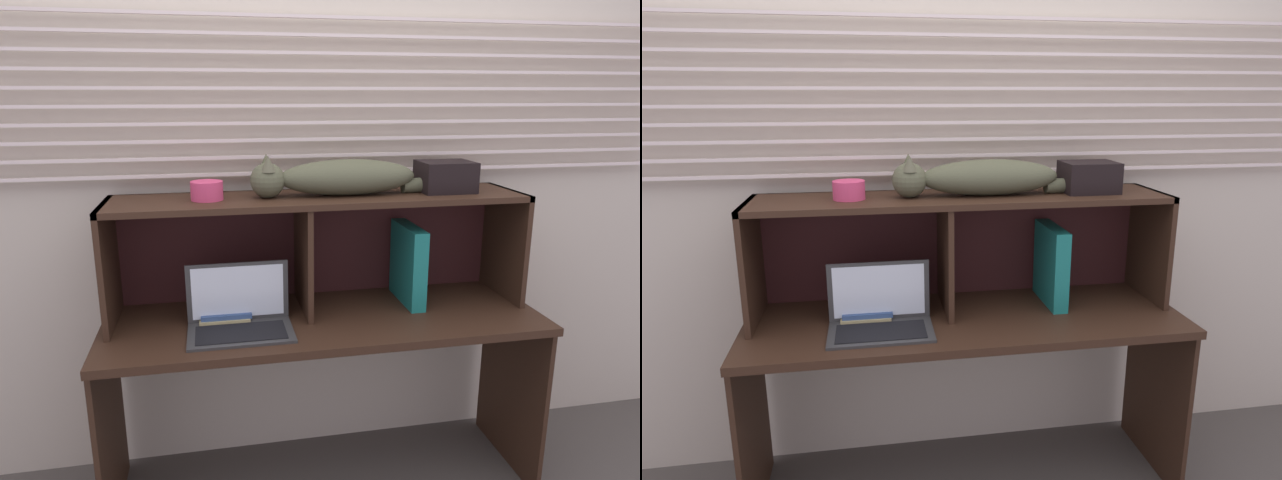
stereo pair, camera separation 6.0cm
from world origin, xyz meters
TOP-DOWN VIEW (x-y plane):
  - back_panel_with_blinds at (0.00, 0.55)m, footprint 4.40×0.08m
  - desk at (0.00, 0.23)m, footprint 1.60×0.55m
  - hutch_shelf_unit at (-0.01, 0.36)m, footprint 1.53×0.34m
  - cat at (0.08, 0.33)m, footprint 0.85×0.16m
  - laptop at (-0.32, 0.18)m, footprint 0.36×0.22m
  - binder_upright at (0.35, 0.33)m, footprint 0.06×0.27m
  - book_stack at (-0.36, 0.33)m, footprint 0.19×0.25m
  - small_basket at (-0.41, 0.33)m, footprint 0.11×0.11m
  - storage_box at (0.49, 0.33)m, footprint 0.20×0.16m

SIDE VIEW (x-z plane):
  - desk at x=0.00m, z-range 0.23..0.94m
  - book_stack at x=-0.36m, z-range 0.71..0.75m
  - laptop at x=-0.32m, z-range 0.65..0.87m
  - binder_upright at x=0.35m, z-range 0.71..1.02m
  - hutch_shelf_unit at x=-0.01m, z-range 0.80..1.24m
  - small_basket at x=-0.41m, z-range 1.15..1.21m
  - storage_box at x=0.49m, z-range 1.15..1.26m
  - cat at x=0.08m, z-range 1.14..1.29m
  - back_panel_with_blinds at x=0.00m, z-range 0.00..2.50m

